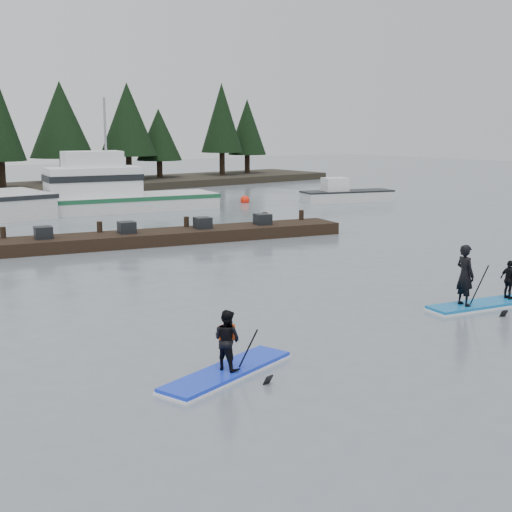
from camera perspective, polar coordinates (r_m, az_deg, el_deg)
ground at (r=18.47m, az=11.96°, el=-5.98°), size 160.00×160.00×0.00m
fishing_boat_medium at (r=44.13m, az=-11.45°, el=4.22°), size 12.52×6.06×7.51m
skiff at (r=49.09m, az=7.31°, el=4.78°), size 6.55×3.86×0.73m
floating_dock at (r=31.91m, az=-6.79°, el=1.58°), size 16.08×6.11×0.54m
buoy_c at (r=47.98m, az=-0.89°, el=4.30°), size 0.61×0.61×0.61m
paddleboard_solo at (r=14.98m, az=-2.32°, el=-7.93°), size 3.54×1.65×1.85m
paddleboard_duo at (r=21.37m, az=17.60°, el=-2.38°), size 3.75×1.73×2.36m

